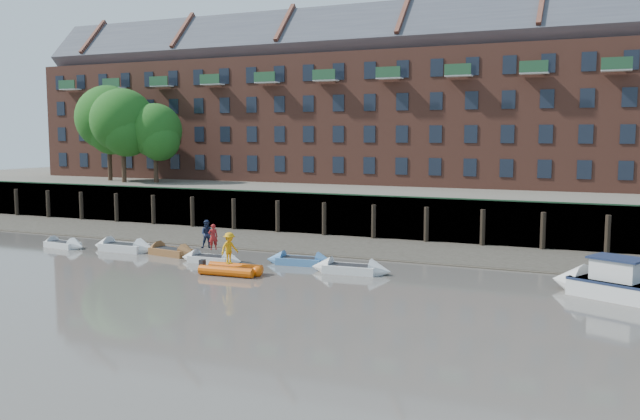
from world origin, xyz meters
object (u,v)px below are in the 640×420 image
Objects in this scene: person_rower_a at (213,237)px; person_rib_crew at (229,248)px; motor_launch at (604,283)px; rowboat_2 at (171,252)px; rowboat_4 at (300,261)px; rowboat_3 at (211,259)px; person_rower_b at (207,234)px; rib_tender at (233,270)px; rowboat_5 at (351,269)px; rowboat_0 at (63,245)px; rowboat_1 at (124,247)px.

person_rower_a reaches higher than person_rib_crew.
person_rower_a is at bearing 25.41° from motor_launch.
rowboat_2 reaches higher than rowboat_4.
person_rower_a is 3.55m from person_rib_crew.
person_rib_crew is (2.81, -2.45, 1.25)m from rowboat_3.
rowboat_2 is at bearing -58.09° from person_rower_a.
rowboat_4 is at bearing 20.03° from motor_launch.
rowboat_4 is 5.98m from person_rower_b.
person_rib_crew is (-0.25, 0.04, 1.20)m from rib_tender.
rowboat_5 is at bearing 23.75° from motor_launch.
rowboat_2 reaches higher than rowboat_3.
rowboat_2 is 7.75m from rib_tender.
person_rib_crew is at bearing 167.14° from rib_tender.
rowboat_1 reaches higher than rowboat_0.
rowboat_5 reaches higher than rowboat_2.
rowboat_5 is at bearing 6.03° from rowboat_0.
rowboat_4 is 3.84m from rowboat_5.
rowboat_5 reaches higher than rowboat_4.
person_rower_b reaches higher than rowboat_2.
person_rower_b is at bearing 177.45° from rowboat_5.
person_rib_crew is (-2.44, -4.07, 1.24)m from rowboat_4.
rowboat_2 is (8.66, 0.54, 0.02)m from rowboat_0.
rib_tender is at bearing -67.92° from person_rower_b.
rowboat_2 is 2.60× the size of person_rib_crew.
rowboat_3 is at bearing -53.33° from person_rower_a.
rowboat_5 is at bearing -46.08° from person_rib_crew.
person_rower_a is at bearing -54.75° from person_rower_b.
rowboat_3 is 3.95m from rib_tender.
person_rower_a reaches higher than rowboat_2.
person_rower_a is (-21.87, -0.34, 0.96)m from motor_launch.
rib_tender is at bearing -19.68° from rowboat_1.
motor_launch reaches higher than rowboat_2.
rowboat_3 is at bearing -60.94° from person_rower_b.
rib_tender is at bearing -40.59° from rowboat_3.
rowboat_3 is at bearing 67.18° from person_rib_crew.
rowboat_1 is at bearing 89.23° from person_rib_crew.
person_rower_b is at bearing 4.62° from rowboat_0.
person_rower_b is (7.21, -0.92, 1.44)m from rowboat_1.
rowboat_0 is 34.52m from motor_launch.
person_rower_b reaches higher than motor_launch.
person_rib_crew reaches higher than rowboat_4.
person_rower_b is at bearing 138.48° from rib_tender.
rowboat_5 is (3.67, -1.14, 0.02)m from rowboat_4.
rowboat_1 is at bearing 22.88° from motor_launch.
rowboat_3 is at bearing 179.01° from rowboat_5.
rowboat_1 is at bearing 158.03° from rib_tender.
rowboat_1 is 1.37× the size of rib_tender.
rowboat_4 is at bearing -15.67° from person_rower_b.
person_rower_a is 0.90× the size of person_rower_b.
rowboat_5 is 2.67× the size of person_rib_crew.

